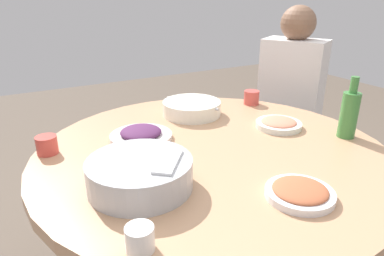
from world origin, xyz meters
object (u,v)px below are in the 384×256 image
object	(u,v)px
diner_left	(292,85)
stool_for_diner_left	(282,168)
soup_bowl	(192,108)
tea_cup_near	(251,97)
rice_bowl	(140,173)
tea_cup_far	(140,239)
dish_shrimp	(279,124)
round_dining_table	(212,167)
dish_eggplant	(141,134)
tea_cup_side	(47,145)
dish_tofu_braise	(300,192)
green_bottle	(349,113)

from	to	relation	value
diner_left	stool_for_diner_left	bearing A→B (deg)	180.00
soup_bowl	tea_cup_near	distance (m)	0.35
rice_bowl	tea_cup_near	size ratio (longest dim) A/B	4.08
tea_cup_far	stool_for_diner_left	size ratio (longest dim) A/B	0.15
rice_bowl	tea_cup_near	bearing A→B (deg)	-58.68
rice_bowl	soup_bowl	bearing A→B (deg)	-42.41
dish_shrimp	tea_cup_near	size ratio (longest dim) A/B	2.52
round_dining_table	dish_eggplant	size ratio (longest dim) A/B	5.34
tea_cup_near	tea_cup_far	xyz separation A→B (m)	(-0.73, 0.89, -0.00)
tea_cup_side	soup_bowl	bearing A→B (deg)	-80.48
rice_bowl	stool_for_diner_left	bearing A→B (deg)	-63.57
rice_bowl	soup_bowl	xyz separation A→B (m)	(0.49, -0.44, -0.02)
stool_for_diner_left	dish_tofu_braise	bearing A→B (deg)	137.09
stool_for_diner_left	dish_eggplant	bearing A→B (deg)	103.15
round_dining_table	tea_cup_side	bearing A→B (deg)	65.04
dish_eggplant	tea_cup_side	world-z (taller)	tea_cup_side
round_dining_table	soup_bowl	xyz separation A→B (m)	(0.36, -0.11, 0.11)
tea_cup_side	dish_eggplant	bearing A→B (deg)	-96.92
tea_cup_far	tea_cup_side	distance (m)	0.64
round_dining_table	tea_cup_side	distance (m)	0.60
round_dining_table	dish_shrimp	size ratio (longest dim) A/B	6.76
dish_eggplant	tea_cup_side	distance (m)	0.34
soup_bowl	dish_shrimp	distance (m)	0.40
diner_left	tea_cup_near	bearing A→B (deg)	104.44
round_dining_table	dish_tofu_braise	xyz separation A→B (m)	(-0.40, -0.04, 0.09)
round_dining_table	rice_bowl	size ratio (longest dim) A/B	4.17
dish_shrimp	soup_bowl	bearing A→B (deg)	37.31
soup_bowl	tea_cup_far	distance (m)	0.91
dish_eggplant	diner_left	distance (m)	1.05
green_bottle	tea_cup_far	world-z (taller)	green_bottle
dish_shrimp	tea_cup_near	world-z (taller)	tea_cup_near
round_dining_table	rice_bowl	world-z (taller)	rice_bowl
soup_bowl	tea_cup_near	world-z (taller)	tea_cup_near
tea_cup_side	diner_left	xyz separation A→B (m)	(0.20, -1.36, -0.00)
rice_bowl	dish_eggplant	bearing A→B (deg)	-21.61
round_dining_table	tea_cup_far	xyz separation A→B (m)	(-0.38, 0.43, 0.11)
green_bottle	tea_cup_side	bearing A→B (deg)	68.56
tea_cup_side	tea_cup_far	bearing A→B (deg)	-170.25
dish_shrimp	tea_cup_near	bearing A→B (deg)	-17.89
dish_tofu_braise	stool_for_diner_left	distance (m)	1.27
dish_eggplant	tea_cup_far	xyz separation A→B (m)	(-0.59, 0.23, 0.01)
dish_shrimp	diner_left	distance (m)	0.62
rice_bowl	dish_eggplant	xyz separation A→B (m)	(0.34, -0.13, -0.03)
dish_tofu_braise	tea_cup_far	world-z (taller)	tea_cup_far
dish_shrimp	stool_for_diner_left	distance (m)	0.82
stool_for_diner_left	green_bottle	bearing A→B (deg)	153.75
dish_shrimp	stool_for_diner_left	world-z (taller)	dish_shrimp
tea_cup_side	stool_for_diner_left	world-z (taller)	tea_cup_side
rice_bowl	dish_shrimp	world-z (taller)	rice_bowl
round_dining_table	soup_bowl	world-z (taller)	soup_bowl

